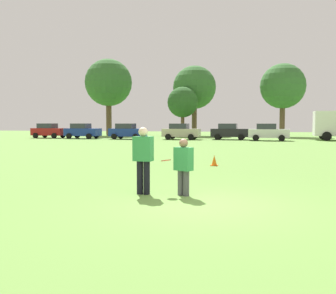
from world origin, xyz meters
name	(u,v)px	position (x,y,z in m)	size (l,w,h in m)	color
ground_plane	(202,205)	(0.00, 0.00, 0.00)	(141.39, 141.39, 0.00)	#608C3D
player_thrower	(143,157)	(-1.71, 0.98, 1.02)	(0.53, 0.34, 1.80)	black
player_defender	(183,164)	(-0.62, 1.03, 0.84)	(0.54, 0.45, 1.51)	#4C4C51
frisbee	(166,160)	(-1.12, 1.14, 0.91)	(0.27, 0.27, 0.09)	#E54C33
traffic_cone	(214,161)	(-0.47, 8.06, 0.23)	(0.32, 0.32, 0.48)	#D8590C
parked_car_near_left	(49,131)	(-23.54, 33.73, 0.92)	(4.28, 2.38, 1.82)	maroon
parked_car_mid_left	(82,131)	(-18.70, 33.06, 0.92)	(4.28, 2.38, 1.82)	navy
parked_car_center	(127,131)	(-12.94, 32.88, 0.92)	(4.28, 2.38, 1.82)	navy
parked_car_mid_right	(181,131)	(-6.63, 33.13, 0.92)	(4.28, 2.38, 1.82)	#B7AD99
parked_car_near_right	(230,131)	(-1.21, 34.14, 0.92)	(4.28, 2.38, 1.82)	black
parked_car_far_right	(268,132)	(2.96, 32.54, 0.92)	(4.28, 2.38, 1.82)	silver
tree_west_oak	(109,83)	(-19.86, 44.70, 7.88)	(7.05, 7.05, 11.46)	brown
tree_west_maple	(183,102)	(-8.07, 42.21, 4.70)	(4.21, 4.21, 6.84)	brown
tree_center_elm	(194,88)	(-7.00, 46.02, 7.04)	(6.30, 6.30, 10.24)	brown
tree_east_birch	(283,86)	(5.36, 45.02, 6.87)	(6.15, 6.15, 9.99)	brown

